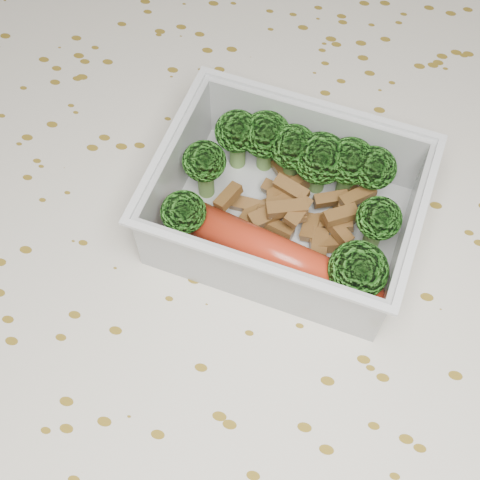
# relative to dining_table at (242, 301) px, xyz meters

# --- Properties ---
(ground_plane) EXTENTS (4.00, 4.00, 0.00)m
(ground_plane) POSITION_rel_dining_table_xyz_m (0.00, 0.00, -0.67)
(ground_plane) COLOR olive
(ground_plane) RESTS_ON ground
(dining_table) EXTENTS (1.40, 0.90, 0.75)m
(dining_table) POSITION_rel_dining_table_xyz_m (0.00, 0.00, 0.00)
(dining_table) COLOR brown
(dining_table) RESTS_ON ground
(tablecloth) EXTENTS (1.46, 0.96, 0.19)m
(tablecloth) POSITION_rel_dining_table_xyz_m (0.00, 0.00, 0.05)
(tablecloth) COLOR silver
(tablecloth) RESTS_ON dining_table
(lunch_container) EXTENTS (0.21, 0.17, 0.07)m
(lunch_container) POSITION_rel_dining_table_xyz_m (0.03, 0.03, 0.11)
(lunch_container) COLOR silver
(lunch_container) RESTS_ON tablecloth
(broccoli_florets) EXTENTS (0.17, 0.14, 0.06)m
(broccoli_florets) POSITION_rel_dining_table_xyz_m (0.03, 0.05, 0.13)
(broccoli_florets) COLOR #608C3F
(broccoli_florets) RESTS_ON lunch_container
(meat_pile) EXTENTS (0.12, 0.08, 0.03)m
(meat_pile) POSITION_rel_dining_table_xyz_m (0.03, 0.04, 0.11)
(meat_pile) COLOR brown
(meat_pile) RESTS_ON lunch_container
(sausage) EXTENTS (0.16, 0.06, 0.03)m
(sausage) POSITION_rel_dining_table_xyz_m (0.02, -0.01, 0.11)
(sausage) COLOR #B02D17
(sausage) RESTS_ON lunch_container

